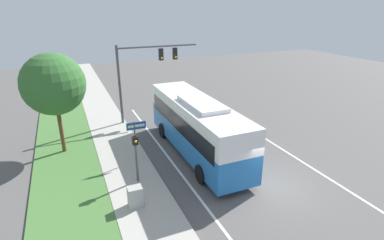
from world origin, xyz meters
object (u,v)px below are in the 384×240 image
(street_sign, at_px, (136,134))
(utility_cabinet, at_px, (135,197))
(pedestrian_signal, at_px, (136,151))
(signal_gantry, at_px, (144,67))
(bus, at_px, (197,124))

(street_sign, relative_size, utility_cabinet, 2.70)
(street_sign, height_order, utility_cabinet, street_sign)
(street_sign, bearing_deg, pedestrian_signal, -103.44)
(signal_gantry, distance_m, pedestrian_signal, 9.62)
(bus, distance_m, utility_cabinet, 6.37)
(utility_cabinet, bearing_deg, signal_gantry, 71.96)
(bus, height_order, utility_cabinet, bus)
(signal_gantry, distance_m, street_sign, 7.51)
(pedestrian_signal, relative_size, utility_cabinet, 2.75)
(pedestrian_signal, height_order, utility_cabinet, pedestrian_signal)
(street_sign, xyz_separation_m, utility_cabinet, (-1.11, -4.20, -1.22))
(bus, xyz_separation_m, pedestrian_signal, (-4.24, -1.88, -0.14))
(street_sign, bearing_deg, bus, -4.51)
(pedestrian_signal, bearing_deg, utility_cabinet, -106.37)
(signal_gantry, bearing_deg, bus, -79.28)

